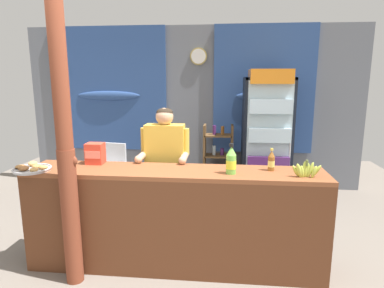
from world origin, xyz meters
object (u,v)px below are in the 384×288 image
pastry_tray (32,168)px  timber_post (66,155)px  soda_bottle_lime_soda (231,161)px  banana_bunch (306,170)px  plastic_lawn_chair (110,168)px  drink_fridge (267,131)px  soda_bottle_iced_tea (271,161)px  stall_counter (173,213)px  bottle_shelf_rack (218,157)px  snack_box_crackers (95,153)px  shopkeeper (165,159)px

pastry_tray → timber_post: bearing=-22.9°
soda_bottle_lime_soda → banana_bunch: 0.66m
plastic_lawn_chair → pastry_tray: bearing=-91.6°
drink_fridge → soda_bottle_iced_tea: size_ratio=9.21×
stall_counter → plastic_lawn_chair: stall_counter is taller
soda_bottle_iced_tea → bottle_shelf_rack: bearing=104.1°
soda_bottle_lime_soda → soda_bottle_iced_tea: size_ratio=1.31×
soda_bottle_lime_soda → snack_box_crackers: soda_bottle_lime_soda is taller
timber_post → plastic_lawn_chair: 2.25m
bottle_shelf_rack → pastry_tray: size_ratio=3.24×
snack_box_crackers → drink_fridge: bearing=42.6°
soda_bottle_iced_tea → pastry_tray: size_ratio=0.62×
bottle_shelf_rack → pastry_tray: bottle_shelf_rack is taller
timber_post → snack_box_crackers: (0.05, 0.50, -0.10)m
pastry_tray → banana_bunch: banana_bunch is taller
bottle_shelf_rack → shopkeeper: shopkeeper is taller
bottle_shelf_rack → pastry_tray: 2.95m
banana_bunch → pastry_tray: bearing=-178.9°
pastry_tray → shopkeeper: bearing=28.9°
stall_counter → soda_bottle_lime_soda: bearing=3.9°
drink_fridge → plastic_lawn_chair: drink_fridge is taller
stall_counter → banana_bunch: (1.18, -0.01, 0.46)m
drink_fridge → soda_bottle_lime_soda: bearing=-105.7°
snack_box_crackers → pastry_tray: size_ratio=0.61×
snack_box_crackers → timber_post: bearing=-96.0°
stall_counter → banana_bunch: banana_bunch is taller
drink_fridge → plastic_lawn_chair: size_ratio=2.30×
stall_counter → snack_box_crackers: (-0.84, 0.26, 0.50)m
soda_bottle_lime_soda → timber_post: bearing=-169.0°
stall_counter → drink_fridge: 2.36m
bottle_shelf_rack → soda_bottle_iced_tea: bearing=-75.9°
bottle_shelf_rack → banana_bunch: 2.51m
soda_bottle_lime_soda → banana_bunch: (0.65, -0.04, -0.06)m
drink_fridge → soda_bottle_lime_soda: (-0.56, -2.00, 0.03)m
shopkeeper → snack_box_crackers: 0.74m
stall_counter → pastry_tray: bearing=-177.7°
soda_bottle_iced_tea → shopkeeper: bearing=159.5°
drink_fridge → soda_bottle_iced_tea: 1.86m
bottle_shelf_rack → snack_box_crackers: 2.44m
shopkeeper → pastry_tray: bearing=-151.1°
stall_counter → shopkeeper: (-0.18, 0.59, 0.38)m
soda_bottle_iced_tea → snack_box_crackers: 1.75m
drink_fridge → soda_bottle_lime_soda: drink_fridge is taller
stall_counter → shopkeeper: bearing=106.9°
bottle_shelf_rack → shopkeeper: 1.86m
plastic_lawn_chair → snack_box_crackers: bearing=-74.5°
stall_counter → snack_box_crackers: bearing=162.6°
bottle_shelf_rack → snack_box_crackers: (-1.21, -2.06, 0.51)m
drink_fridge → shopkeeper: (-1.27, -1.45, -0.10)m
timber_post → pastry_tray: bearing=157.1°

